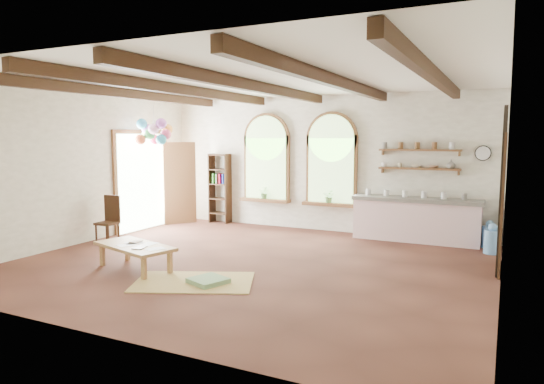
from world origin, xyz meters
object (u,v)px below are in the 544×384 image
Objects in this scene: balloon_cluster at (154,132)px; coffee_table at (135,248)px; kitchen_counter at (416,219)px; side_chair at (108,229)px.

coffee_table is at bearing -56.76° from balloon_cluster.
coffee_table is 1.42× the size of balloon_cluster.
kitchen_counter is 2.32× the size of balloon_cluster.
balloon_cluster reaches higher than side_chair.
side_chair is at bearing 144.64° from coffee_table.
side_chair reaches higher than coffee_table.
balloon_cluster reaches higher than coffee_table.
balloon_cluster is at bearing 123.24° from coffee_table.
balloon_cluster is (-1.83, 2.80, 1.97)m from coffee_table.
coffee_table is 2.45m from side_chair.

